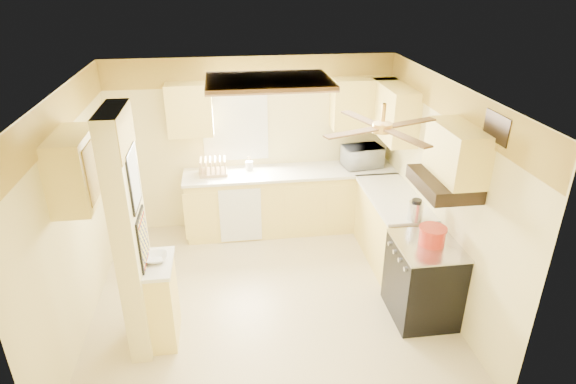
{
  "coord_description": "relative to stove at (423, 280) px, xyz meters",
  "views": [
    {
      "loc": [
        -0.4,
        -4.68,
        3.59
      ],
      "look_at": [
        0.29,
        0.35,
        1.2
      ],
      "focal_mm": 30.0,
      "sensor_mm": 36.0,
      "label": 1
    }
  ],
  "objects": [
    {
      "name": "floor",
      "position": [
        -1.67,
        0.55,
        -0.46
      ],
      "size": [
        4.0,
        4.0,
        0.0
      ],
      "primitive_type": "plane",
      "color": "beige",
      "rests_on": "ground"
    },
    {
      "name": "ceiling",
      "position": [
        -1.67,
        0.55,
        2.04
      ],
      "size": [
        4.0,
        4.0,
        0.0
      ],
      "primitive_type": "plane",
      "rotation": [
        3.14,
        0.0,
        0.0
      ],
      "color": "white",
      "rests_on": "wall_back"
    },
    {
      "name": "wall_back",
      "position": [
        -1.67,
        2.45,
        0.79
      ],
      "size": [
        4.0,
        0.0,
        4.0
      ],
      "primitive_type": "plane",
      "rotation": [
        1.57,
        0.0,
        0.0
      ],
      "color": "beige",
      "rests_on": "floor"
    },
    {
      "name": "wall_front",
      "position": [
        -1.67,
        -1.35,
        0.79
      ],
      "size": [
        4.0,
        0.0,
        4.0
      ],
      "primitive_type": "plane",
      "rotation": [
        -1.57,
        0.0,
        0.0
      ],
      "color": "beige",
      "rests_on": "floor"
    },
    {
      "name": "wall_left",
      "position": [
        -3.67,
        0.55,
        0.79
      ],
      "size": [
        0.0,
        3.8,
        3.8
      ],
      "primitive_type": "plane",
      "rotation": [
        1.57,
        0.0,
        1.57
      ],
      "color": "beige",
      "rests_on": "floor"
    },
    {
      "name": "wall_right",
      "position": [
        0.33,
        0.55,
        0.79
      ],
      "size": [
        0.0,
        3.8,
        3.8
      ],
      "primitive_type": "plane",
      "rotation": [
        1.57,
        0.0,
        -1.57
      ],
      "color": "beige",
      "rests_on": "floor"
    },
    {
      "name": "wallpaper_border",
      "position": [
        -1.67,
        2.43,
        1.84
      ],
      "size": [
        4.0,
        0.02,
        0.4
      ],
      "primitive_type": "cube",
      "color": "yellow",
      "rests_on": "wall_back"
    },
    {
      "name": "partition_column",
      "position": [
        -3.02,
        0.0,
        0.79
      ],
      "size": [
        0.2,
        0.7,
        2.5
      ],
      "primitive_type": "cube",
      "color": "beige",
      "rests_on": "floor"
    },
    {
      "name": "partition_ledge",
      "position": [
        -2.8,
        0.0,
        -0.01
      ],
      "size": [
        0.25,
        0.55,
        0.9
      ],
      "primitive_type": "cube",
      "color": "#FFDC6E",
      "rests_on": "floor"
    },
    {
      "name": "ledge_top",
      "position": [
        -2.8,
        0.0,
        0.46
      ],
      "size": [
        0.28,
        0.58,
        0.04
      ],
      "primitive_type": "cube",
      "color": "white",
      "rests_on": "partition_ledge"
    },
    {
      "name": "lower_cabinets_back",
      "position": [
        -1.17,
        2.15,
        -0.01
      ],
      "size": [
        3.0,
        0.6,
        0.9
      ],
      "primitive_type": "cube",
      "color": "#FFDC6E",
      "rests_on": "floor"
    },
    {
      "name": "lower_cabinets_right",
      "position": [
        0.03,
        1.15,
        -0.01
      ],
      "size": [
        0.6,
        1.4,
        0.9
      ],
      "primitive_type": "cube",
      "color": "#FFDC6E",
      "rests_on": "floor"
    },
    {
      "name": "countertop_back",
      "position": [
        -1.17,
        2.14,
        0.46
      ],
      "size": [
        3.04,
        0.64,
        0.04
      ],
      "primitive_type": "cube",
      "color": "white",
      "rests_on": "lower_cabinets_back"
    },
    {
      "name": "countertop_right",
      "position": [
        0.02,
        1.15,
        0.46
      ],
      "size": [
        0.64,
        1.44,
        0.04
      ],
      "primitive_type": "cube",
      "color": "white",
      "rests_on": "lower_cabinets_right"
    },
    {
      "name": "dishwasher_panel",
      "position": [
        -1.92,
        1.84,
        -0.03
      ],
      "size": [
        0.58,
        0.02,
        0.8
      ],
      "primitive_type": "cube",
      "color": "white",
      "rests_on": "lower_cabinets_back"
    },
    {
      "name": "window",
      "position": [
        -1.92,
        2.44,
        1.09
      ],
      "size": [
        0.92,
        0.02,
        1.02
      ],
      "color": "white",
      "rests_on": "wall_back"
    },
    {
      "name": "upper_cab_back_left",
      "position": [
        -2.52,
        2.27,
        1.39
      ],
      "size": [
        0.6,
        0.35,
        0.7
      ],
      "primitive_type": "cube",
      "color": "#FFDC6E",
      "rests_on": "wall_back"
    },
    {
      "name": "upper_cab_back_right",
      "position": [
        -0.12,
        2.27,
        1.39
      ],
      "size": [
        0.9,
        0.35,
        0.7
      ],
      "primitive_type": "cube",
      "color": "#FFDC6E",
      "rests_on": "wall_back"
    },
    {
      "name": "upper_cab_right",
      "position": [
        0.16,
        1.8,
        1.39
      ],
      "size": [
        0.35,
        1.0,
        0.7
      ],
      "primitive_type": "cube",
      "color": "#FFDC6E",
      "rests_on": "wall_right"
    },
    {
      "name": "upper_cab_left_wall",
      "position": [
        -3.49,
        0.3,
        1.39
      ],
      "size": [
        0.35,
        0.75,
        0.7
      ],
      "primitive_type": "cube",
      "color": "#FFDC6E",
      "rests_on": "wall_left"
    },
    {
      "name": "upper_cab_over_stove",
      "position": [
        0.16,
        0.0,
        1.49
      ],
      "size": [
        0.35,
        0.76,
        0.52
      ],
      "primitive_type": "cube",
      "color": "#FFDC6E",
      "rests_on": "wall_right"
    },
    {
      "name": "stove",
      "position": [
        0.0,
        0.0,
        0.0
      ],
      "size": [
        0.68,
        0.77,
        0.92
      ],
      "color": "black",
      "rests_on": "floor"
    },
    {
      "name": "range_hood",
      "position": [
        0.07,
        0.0,
        1.16
      ],
      "size": [
        0.5,
        0.76,
        0.14
      ],
      "primitive_type": "cube",
      "color": "black",
      "rests_on": "upper_cab_over_stove"
    },
    {
      "name": "poster_menu",
      "position": [
        -2.91,
        0.0,
        1.39
      ],
      "size": [
        0.02,
        0.42,
        0.57
      ],
      "color": "black",
      "rests_on": "partition_column"
    },
    {
      "name": "poster_nashville",
      "position": [
        -2.91,
        0.0,
        0.74
      ],
      "size": [
        0.02,
        0.42,
        0.57
      ],
      "color": "black",
      "rests_on": "partition_column"
    },
    {
      "name": "ceiling_light_panel",
      "position": [
        -1.57,
        1.05,
        2.0
      ],
      "size": [
        1.35,
        0.95,
        0.06
      ],
      "color": "brown",
      "rests_on": "ceiling"
    },
    {
      "name": "ceiling_fan",
      "position": [
        -0.67,
        -0.15,
        1.83
      ],
      "size": [
        1.15,
        1.15,
        0.26
      ],
      "color": "gold",
      "rests_on": "ceiling"
    },
    {
      "name": "vent_grate",
      "position": [
        0.31,
        -0.35,
        1.84
      ],
      "size": [
        0.02,
        0.4,
        0.25
      ],
      "primitive_type": "cube",
      "color": "black",
      "rests_on": "wall_right"
    },
    {
      "name": "microwave",
      "position": [
        -0.12,
        2.18,
        0.63
      ],
      "size": [
        0.59,
        0.44,
        0.3
      ],
      "primitive_type": "imported",
      "rotation": [
        0.0,
        0.0,
        3.28
      ],
      "color": "white",
      "rests_on": "countertop_back"
    },
    {
      "name": "bowl",
      "position": [
        -2.82,
        0.03,
        0.51
      ],
      "size": [
        0.25,
        0.25,
        0.06
      ],
      "primitive_type": "imported",
      "rotation": [
        0.0,
        0.0,
        0.05
      ],
      "color": "white",
      "rests_on": "ledge_top"
    },
    {
      "name": "dutch_oven",
      "position": [
        0.04,
        0.01,
        0.55
      ],
      "size": [
        0.29,
        0.29,
        0.2
      ],
      "color": "red",
      "rests_on": "stove"
    },
    {
      "name": "kettle",
      "position": [
        0.04,
        0.5,
        0.6
      ],
      "size": [
        0.17,
        0.17,
        0.26
      ],
      "color": "silver",
      "rests_on": "countertop_right"
    },
    {
      "name": "dish_rack",
      "position": [
        -2.27,
        2.17,
        0.56
      ],
      "size": [
        0.4,
        0.3,
        0.22
      ],
      "color": "#DCBB7F",
      "rests_on": "countertop_back"
    },
    {
      "name": "utensil_crock",
      "position": [
        -1.75,
        2.25,
        0.55
      ],
      "size": [
        0.1,
        0.1,
        0.21
      ],
      "color": "white",
      "rests_on": "countertop_back"
    }
  ]
}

